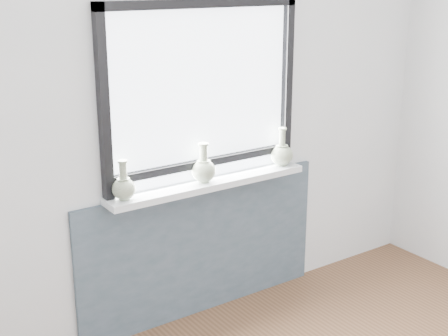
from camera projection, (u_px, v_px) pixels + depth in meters
back_wall at (199, 112)px, 3.69m from camera, size 3.60×0.02×2.60m
apron_panel at (203, 248)px, 3.92m from camera, size 1.70×0.03×0.86m
windowsill at (209, 184)px, 3.73m from camera, size 1.32×0.18×0.04m
window at (202, 89)px, 3.62m from camera, size 1.30×0.06×1.05m
vase_a at (124, 187)px, 3.40m from camera, size 0.13×0.13×0.22m
vase_b at (204, 169)px, 3.68m from camera, size 0.15×0.15×0.24m
vase_c at (282, 154)px, 4.01m from camera, size 0.15×0.15×0.25m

